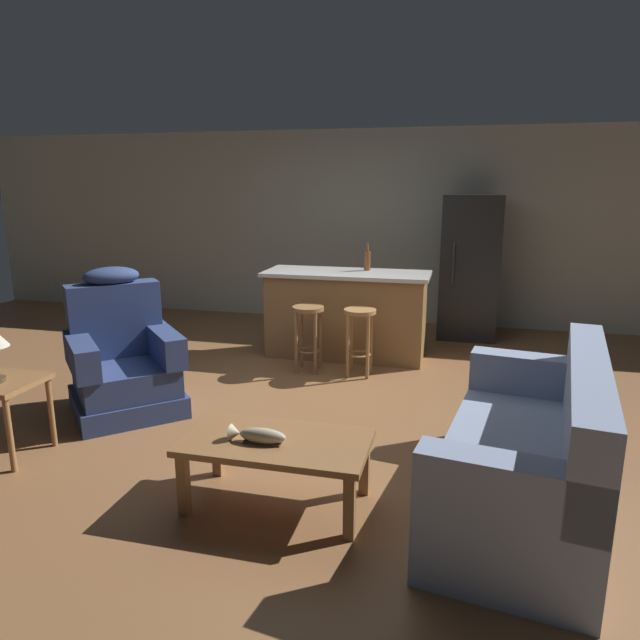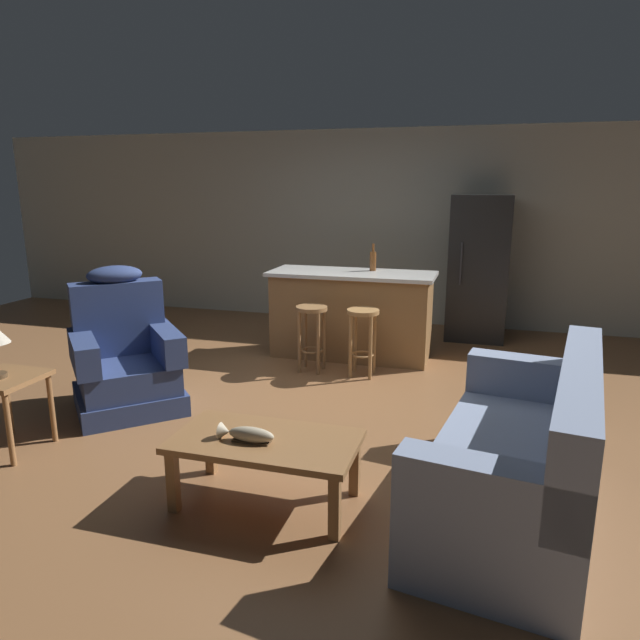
% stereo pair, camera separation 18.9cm
% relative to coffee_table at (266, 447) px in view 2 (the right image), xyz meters
% --- Properties ---
extents(ground_plane, '(12.00, 12.00, 0.00)m').
position_rel_coffee_table_xyz_m(ground_plane, '(-0.21, 1.75, -0.36)').
color(ground_plane, brown).
extents(back_wall, '(12.00, 0.05, 2.60)m').
position_rel_coffee_table_xyz_m(back_wall, '(-0.21, 4.87, 0.94)').
color(back_wall, '#B2B2A3').
rests_on(back_wall, ground_plane).
extents(coffee_table, '(1.10, 0.60, 0.42)m').
position_rel_coffee_table_xyz_m(coffee_table, '(0.00, 0.00, 0.00)').
color(coffee_table, olive).
rests_on(coffee_table, ground_plane).
extents(fish_figurine, '(0.34, 0.10, 0.10)m').
position_rel_coffee_table_xyz_m(fish_figurine, '(-0.09, -0.07, 0.10)').
color(fish_figurine, '#4C3823').
rests_on(fish_figurine, coffee_table).
extents(couch, '(1.13, 2.01, 0.94)m').
position_rel_coffee_table_xyz_m(couch, '(1.46, 0.32, -0.02)').
color(couch, '#8493B2').
rests_on(couch, ground_plane).
extents(recliner_near_lamp, '(1.19, 1.19, 1.20)m').
position_rel_coffee_table_xyz_m(recliner_near_lamp, '(-1.73, 1.12, 0.06)').
color(recliner_near_lamp, navy).
rests_on(recliner_near_lamp, ground_plane).
extents(end_table, '(0.48, 0.48, 0.56)m').
position_rel_coffee_table_xyz_m(end_table, '(-2.04, 0.14, 0.10)').
color(end_table, olive).
rests_on(end_table, ground_plane).
extents(kitchen_island, '(1.80, 0.70, 0.95)m').
position_rel_coffee_table_xyz_m(kitchen_island, '(-0.21, 3.10, 0.11)').
color(kitchen_island, olive).
rests_on(kitchen_island, ground_plane).
extents(bar_stool_left, '(0.32, 0.32, 0.68)m').
position_rel_coffee_table_xyz_m(bar_stool_left, '(-0.48, 2.47, 0.11)').
color(bar_stool_left, olive).
rests_on(bar_stool_left, ground_plane).
extents(bar_stool_right, '(0.32, 0.32, 0.68)m').
position_rel_coffee_table_xyz_m(bar_stool_right, '(0.06, 2.47, 0.11)').
color(bar_stool_right, '#A87A47').
rests_on(bar_stool_right, ground_plane).
extents(refrigerator, '(0.70, 0.69, 1.76)m').
position_rel_coffee_table_xyz_m(refrigerator, '(1.10, 4.30, 0.52)').
color(refrigerator, black).
rests_on(refrigerator, ground_plane).
extents(bottle_tall_green, '(0.07, 0.07, 0.30)m').
position_rel_coffee_table_xyz_m(bottle_tall_green, '(-0.01, 3.26, 0.70)').
color(bottle_tall_green, brown).
rests_on(bottle_tall_green, kitchen_island).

